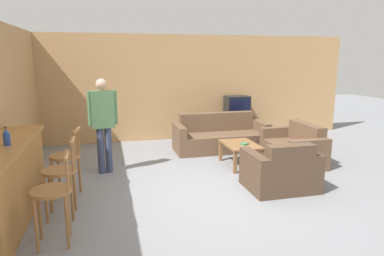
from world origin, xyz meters
TOP-DOWN VIEW (x-y plane):
  - ground_plane at (0.00, 0.00)m, footprint 24.00×24.00m
  - wall_back at (0.00, 3.73)m, footprint 9.40×0.08m
  - wall_left at (-3.17, 1.37)m, footprint 0.08×8.73m
  - bar_counter at (-2.83, -0.25)m, footprint 0.55×2.39m
  - bar_chair_near at (-2.20, -0.94)m, footprint 0.46×0.46m
  - bar_chair_mid at (-2.20, -0.25)m, footprint 0.45×0.45m
  - bar_chair_far at (-2.20, 0.43)m, footprint 0.50×0.50m
  - couch_far at (0.85, 2.42)m, footprint 2.05×0.86m
  - armchair_near at (1.01, -0.08)m, footprint 1.04×0.82m
  - loveseat_right at (1.97, 1.15)m, footprint 0.79×1.32m
  - coffee_table at (0.85, 1.20)m, footprint 0.60×0.88m
  - tv_unit at (1.62, 3.39)m, footprint 1.00×0.46m
  - tv at (1.62, 3.39)m, footprint 0.60×0.41m
  - bottle at (-2.76, -0.32)m, footprint 0.08×0.08m
  - book_on_table at (0.89, 1.12)m, footprint 0.18×0.17m
  - person_by_window at (-1.66, 1.41)m, footprint 0.51×0.20m

SIDE VIEW (x-z plane):
  - ground_plane at x=0.00m, z-range 0.00..0.00m
  - tv_unit at x=1.62m, z-range 0.00..0.54m
  - loveseat_right at x=1.97m, z-range -0.10..0.67m
  - couch_far at x=0.85m, z-range -0.12..0.69m
  - armchair_near at x=1.01m, z-range -0.11..0.68m
  - coffee_table at x=0.85m, z-range 0.15..0.58m
  - book_on_table at x=0.89m, z-range 0.44..0.46m
  - bar_counter at x=-2.83m, z-range 0.00..1.01m
  - bar_chair_near at x=-2.20m, z-range 0.05..1.07m
  - bar_chair_mid at x=-2.20m, z-range 0.05..1.07m
  - bar_chair_far at x=-2.20m, z-range 0.05..1.07m
  - tv at x=1.62m, z-range 0.54..1.09m
  - person_by_window at x=-1.66m, z-range 0.12..1.81m
  - bottle at x=-2.76m, z-range 1.00..1.22m
  - wall_back at x=0.00m, z-range 0.00..2.60m
  - wall_left at x=-3.17m, z-range 0.00..2.60m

